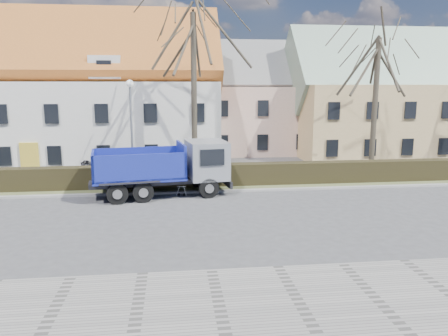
{
  "coord_description": "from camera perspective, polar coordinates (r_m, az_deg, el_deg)",
  "views": [
    {
      "loc": [
        -3.39,
        -19.35,
        6.04
      ],
      "look_at": [
        -0.68,
        3.55,
        1.6
      ],
      "focal_mm": 35.0,
      "sensor_mm": 36.0,
      "label": 1
    }
  ],
  "objects": [
    {
      "name": "building_yellow",
      "position": [
        41.23,
        21.52,
        7.66
      ],
      "size": [
        18.8,
        10.8,
        8.5
      ],
      "primitive_type": null,
      "color": "tan",
      "rests_on": "ground"
    },
    {
      "name": "cart_frame",
      "position": [
        24.08,
        -6.03,
        -2.94
      ],
      "size": [
        0.7,
        0.44,
        0.61
      ],
      "primitive_type": null,
      "rotation": [
        0.0,
        0.0,
        -0.09
      ],
      "color": "silver",
      "rests_on": "ground"
    },
    {
      "name": "parked_car_a",
      "position": [
        30.0,
        -14.21,
        0.33
      ],
      "size": [
        4.25,
        1.9,
        1.42
      ],
      "primitive_type": "imported",
      "rotation": [
        0.0,
        0.0,
        1.52
      ],
      "color": "black",
      "rests_on": "ground"
    },
    {
      "name": "building_pink",
      "position": [
        40.09,
        3.93,
        7.96
      ],
      "size": [
        10.8,
        8.8,
        8.0
      ],
      "primitive_type": null,
      "color": "#C9A08E",
      "rests_on": "ground"
    },
    {
      "name": "sidewalk_near",
      "position": [
        12.85,
        9.8,
        -17.1
      ],
      "size": [
        80.0,
        5.0,
        0.08
      ],
      "primitive_type": "cube",
      "color": "gray",
      "rests_on": "ground"
    },
    {
      "name": "dump_truck",
      "position": [
        23.98,
        -8.74,
        -0.08
      ],
      "size": [
        7.96,
        3.92,
        3.05
      ],
      "primitive_type": null,
      "rotation": [
        0.0,
        0.0,
        0.15
      ],
      "color": "navy",
      "rests_on": "ground"
    },
    {
      "name": "grass_strip",
      "position": [
        26.46,
        0.8,
        -2.19
      ],
      "size": [
        80.0,
        3.0,
        0.1
      ],
      "primitive_type": "cube",
      "color": "#4B532F",
      "rests_on": "ground"
    },
    {
      "name": "tree_1",
      "position": [
        27.88,
        -3.96,
        11.46
      ],
      "size": [
        9.2,
        9.2,
        12.65
      ],
      "primitive_type": null,
      "color": "#342E24",
      "rests_on": "ground"
    },
    {
      "name": "streetlight",
      "position": [
        26.61,
        -11.96,
        4.51
      ],
      "size": [
        0.5,
        0.5,
        6.37
      ],
      "primitive_type": null,
      "color": "gray",
      "rests_on": "ground"
    },
    {
      "name": "hedge",
      "position": [
        26.14,
        0.86,
        -1.0
      ],
      "size": [
        60.0,
        0.9,
        1.3
      ],
      "primitive_type": "cube",
      "color": "black",
      "rests_on": "ground"
    },
    {
      "name": "building_white",
      "position": [
        36.66,
        -22.16,
        8.09
      ],
      "size": [
        26.8,
        10.8,
        9.5
      ],
      "primitive_type": null,
      "color": "silver",
      "rests_on": "ground"
    },
    {
      "name": "curb_far",
      "position": [
        24.91,
        1.28,
        -2.99
      ],
      "size": [
        80.0,
        0.3,
        0.12
      ],
      "primitive_type": "cube",
      "color": "gray",
      "rests_on": "ground"
    },
    {
      "name": "tree_2",
      "position": [
        30.9,
        19.2,
        9.3
      ],
      "size": [
        8.0,
        8.0,
        11.0
      ],
      "primitive_type": null,
      "color": "#342E24",
      "rests_on": "ground"
    },
    {
      "name": "ground",
      "position": [
        20.55,
        3.07,
        -6.21
      ],
      "size": [
        120.0,
        120.0,
        0.0
      ],
      "primitive_type": "plane",
      "color": "#3F3F42"
    }
  ]
}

